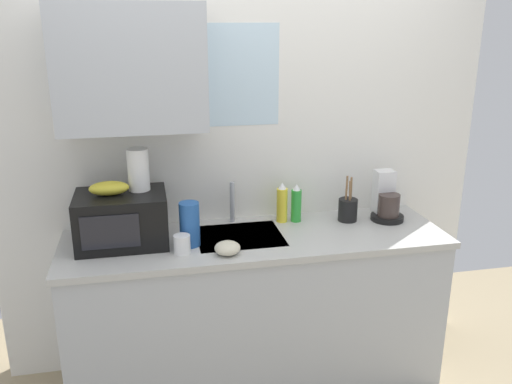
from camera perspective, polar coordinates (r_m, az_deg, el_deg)
kitchen_wall_assembly at (r=3.07m, az=-3.10°, el=5.11°), size 2.84×0.42×2.50m
counter_unit at (r=3.12m, az=-0.04°, el=-12.15°), size 2.07×0.63×0.90m
sink_faucet at (r=3.09m, az=-2.52°, el=-1.07°), size 0.03×0.03×0.24m
microwave at (r=2.87m, az=-14.01°, el=-2.78°), size 0.46×0.35×0.27m
banana_bunch at (r=2.82m, az=-15.27°, el=0.40°), size 0.20×0.11×0.07m
paper_towel_roll at (r=2.84m, az=-12.33°, el=2.33°), size 0.11×0.11×0.22m
coffee_maker at (r=3.23m, az=13.58°, el=-0.97°), size 0.19×0.21×0.28m
dish_soap_bottle_yellow at (r=3.10m, az=2.76°, el=-1.21°), size 0.06×0.06×0.23m
dish_soap_bottle_green at (r=3.11m, az=4.27°, el=-1.26°), size 0.06×0.06×0.22m
cereal_canister at (r=2.79m, az=-7.03°, el=-3.40°), size 0.10×0.10×0.23m
mug_white at (r=2.73m, az=-7.83°, el=-5.48°), size 0.08×0.08×0.09m
utensil_crock at (r=3.17m, az=9.68°, el=-1.80°), size 0.11×0.11×0.27m
small_bowl at (r=2.70m, az=-3.04°, el=-5.93°), size 0.13×0.13×0.06m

